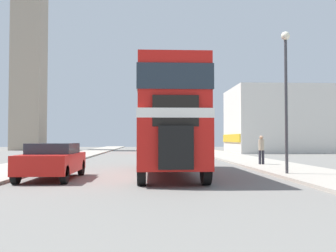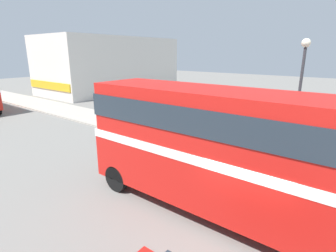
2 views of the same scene
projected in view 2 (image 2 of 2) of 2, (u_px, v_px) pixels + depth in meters
ground_plane at (245, 240)px, 7.86m from camera, size 120.00×120.00×0.00m
sidewalk_right at (298, 165)px, 12.98m from camera, size 3.50×120.00×0.12m
double_decker_bus at (219, 144)px, 8.52m from camera, size 2.43×9.92×4.32m
pedestrian_walking at (194, 129)px, 15.66m from camera, size 0.32×0.32×1.61m
street_lamp at (300, 89)px, 11.08m from camera, size 0.36×0.36×5.86m
shop_building_block at (112, 64)px, 37.81m from camera, size 19.46×9.18×7.44m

